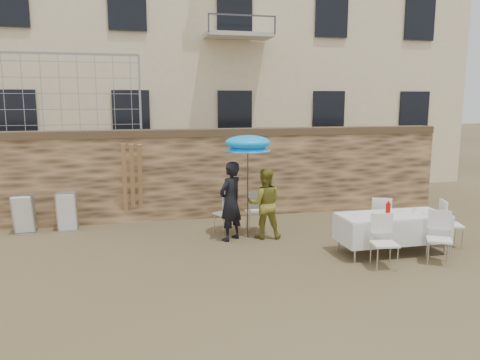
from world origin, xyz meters
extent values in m
plane|color=brown|center=(0.00, 0.00, 0.00)|extent=(80.00, 80.00, 0.00)
cube|color=brown|center=(0.00, 5.00, 1.10)|extent=(13.00, 0.50, 2.20)
imported|color=black|center=(0.34, 2.81, 0.85)|extent=(0.74, 0.70, 1.69)
imported|color=#ACA434|center=(1.09, 2.81, 0.76)|extent=(0.83, 0.70, 1.52)
cylinder|color=#3F3F44|center=(0.74, 2.91, 0.95)|extent=(0.03, 0.03, 1.90)
cone|color=#0B9AFF|center=(0.74, 2.91, 2.01)|extent=(1.01, 1.01, 0.22)
cube|color=silver|center=(3.21, 1.25, 0.75)|extent=(2.10, 0.85, 0.05)
cylinder|color=silver|center=(2.26, 0.90, 0.37)|extent=(0.04, 0.04, 0.74)
cylinder|color=silver|center=(4.16, 0.90, 0.37)|extent=(0.04, 0.04, 0.74)
cylinder|color=silver|center=(2.26, 1.59, 0.37)|extent=(0.04, 0.04, 0.74)
cylinder|color=silver|center=(4.16, 1.59, 0.37)|extent=(0.04, 0.04, 0.74)
cylinder|color=red|center=(3.01, 1.10, 0.91)|extent=(0.09, 0.09, 0.26)
camera|label=1|loc=(-1.70, -6.62, 2.95)|focal=35.00mm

